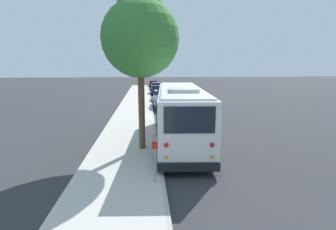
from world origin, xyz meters
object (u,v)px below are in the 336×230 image
parked_sedan_gray (156,86)px  shuttle_bus (181,112)px  parked_sedan_maroon (154,84)px  sign_post_near (155,161)px  parked_sedan_silver (161,96)px  street_tree (140,34)px  sign_post_far (153,149)px  parked_sedan_blue (163,103)px  parked_sedan_navy (157,90)px

parked_sedan_gray → shuttle_bus: bearing=-178.5°
parked_sedan_maroon → sign_post_near: bearing=180.0°
shuttle_bus → sign_post_near: shuttle_bus is taller
shuttle_bus → parked_sedan_silver: shuttle_bus is taller
street_tree → sign_post_far: 5.56m
parked_sedan_silver → sign_post_near: sign_post_near is taller
shuttle_bus → parked_sedan_blue: size_ratio=2.21×
parked_sedan_navy → parked_sedan_maroon: (13.28, 0.11, -0.02)m
parked_sedan_silver → sign_post_near: bearing=-179.4°
shuttle_bus → parked_sedan_maroon: shuttle_bus is taller
parked_sedan_gray → sign_post_near: size_ratio=2.91×
shuttle_bus → street_tree: (-1.34, 2.18, 4.11)m
shuttle_bus → parked_sedan_blue: shuttle_bus is taller
parked_sedan_navy → parked_sedan_maroon: 13.28m
parked_sedan_silver → street_tree: bearing=178.3°
parked_sedan_maroon → sign_post_far: size_ratio=3.25×
sign_post_near → street_tree: bearing=7.1°
parked_sedan_silver → parked_sedan_gray: (14.69, 0.03, -0.01)m
sign_post_near → parked_sedan_gray: bearing=-2.3°
parked_sedan_navy → sign_post_near: sign_post_near is taller
shuttle_bus → sign_post_far: (-3.60, 1.67, -0.95)m
street_tree → parked_sedan_navy: bearing=-4.1°
parked_sedan_blue → street_tree: street_tree is taller
sign_post_far → parked_sedan_navy: bearing=-2.7°
parked_sedan_silver → sign_post_near: (-23.42, 1.54, 0.36)m
parked_sedan_blue → sign_post_far: size_ratio=3.52×
parked_sedan_maroon → street_tree: bearing=179.1°
parked_sedan_silver → sign_post_far: size_ratio=3.51×
parked_sedan_navy → shuttle_bus: bearing=-176.2°
parked_sedan_navy → parked_sedan_gray: (7.25, -0.12, -0.02)m
parked_sedan_blue → parked_sedan_navy: 13.61m
shuttle_bus → street_tree: street_tree is taller
parked_sedan_maroon → parked_sedan_blue: bearing=-178.1°
parked_sedan_maroon → sign_post_near: size_ratio=2.78×
parked_sedan_gray → sign_post_far: size_ratio=3.41×
shuttle_bus → parked_sedan_blue: 11.82m
parked_sedan_silver → street_tree: size_ratio=0.59×
parked_sedan_navy → parked_sedan_gray: size_ratio=0.94×
parked_sedan_navy → parked_sedan_gray: bearing=2.2°
parked_sedan_blue → sign_post_far: 15.43m
street_tree → sign_post_far: (-2.27, -0.51, -5.06)m
parked_sedan_maroon → sign_post_near: 44.15m
parked_sedan_navy → parked_sedan_silver: bearing=-175.6°
parked_sedan_blue → parked_sedan_gray: 20.86m
sign_post_far → parked_sedan_silver: bearing=-4.1°
shuttle_bus → parked_sedan_gray: bearing=4.2°
parked_sedan_silver → sign_post_far: 21.59m
shuttle_bus → parked_sedan_maroon: size_ratio=2.39×
parked_sedan_blue → parked_sedan_silver: parked_sedan_silver is taller
parked_sedan_silver → parked_sedan_maroon: parked_sedan_silver is taller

